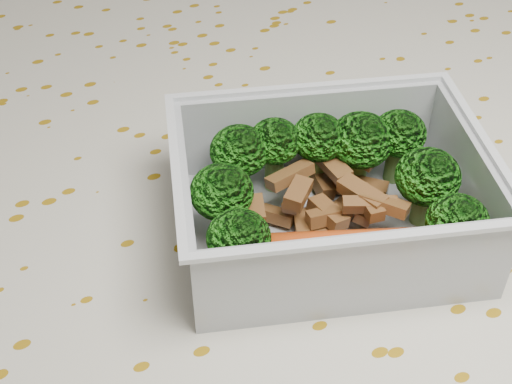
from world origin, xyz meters
name	(u,v)px	position (x,y,z in m)	size (l,w,h in m)	color
dining_table	(260,306)	(0.00, 0.00, 0.67)	(1.40, 0.90, 0.75)	brown
tablecloth	(260,258)	(0.00, 0.00, 0.72)	(1.46, 0.96, 0.19)	beige
lunch_container	(329,207)	(0.03, -0.03, 0.78)	(0.22, 0.19, 0.07)	silver
broccoli_florets	(329,170)	(0.04, -0.02, 0.80)	(0.17, 0.15, 0.05)	#608C3F
meat_pile	(335,198)	(0.04, -0.02, 0.78)	(0.12, 0.09, 0.03)	brown
sausage	(350,254)	(0.02, -0.07, 0.78)	(0.15, 0.08, 0.03)	#D14715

